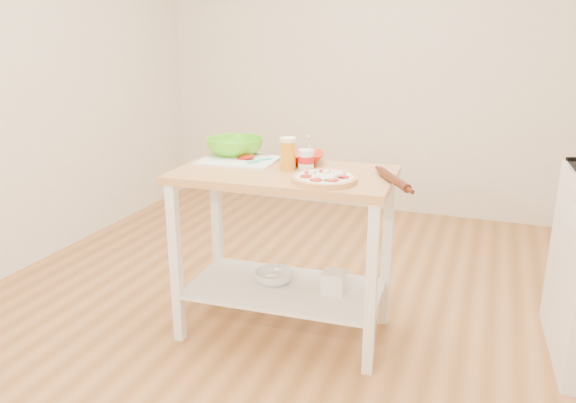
# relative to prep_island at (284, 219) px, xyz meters

# --- Properties ---
(room_shell) EXTENTS (4.04, 4.54, 2.74)m
(room_shell) POSITION_rel_prep_island_xyz_m (0.02, 0.09, 0.71)
(room_shell) COLOR #B87B44
(room_shell) RESTS_ON ground
(prep_island) EXTENTS (1.12, 0.65, 0.90)m
(prep_island) POSITION_rel_prep_island_xyz_m (0.00, 0.00, 0.00)
(prep_island) COLOR tan
(prep_island) RESTS_ON ground
(pizza) EXTENTS (0.31, 0.31, 0.05)m
(pizza) POSITION_rel_prep_island_xyz_m (0.25, -0.12, 0.27)
(pizza) COLOR #E9AF63
(pizza) RESTS_ON prep_island
(cutting_board) EXTENTS (0.42, 0.32, 0.04)m
(cutting_board) POSITION_rel_prep_island_xyz_m (-0.31, 0.12, 0.26)
(cutting_board) COLOR white
(cutting_board) RESTS_ON prep_island
(spatula) EXTENTS (0.10, 0.14, 0.01)m
(spatula) POSITION_rel_prep_island_xyz_m (-0.19, 0.10, 0.27)
(spatula) COLOR #38C7B5
(spatula) RESTS_ON cutting_board
(knife) EXTENTS (0.27, 0.05, 0.01)m
(knife) POSITION_rel_prep_island_xyz_m (-0.36, 0.27, 0.27)
(knife) COLOR silver
(knife) RESTS_ON cutting_board
(orange_bowl) EXTENTS (0.31, 0.31, 0.06)m
(orange_bowl) POSITION_rel_prep_island_xyz_m (0.03, 0.20, 0.28)
(orange_bowl) COLOR red
(orange_bowl) RESTS_ON prep_island
(green_bowl) EXTENTS (0.37, 0.37, 0.10)m
(green_bowl) POSITION_rel_prep_island_xyz_m (-0.39, 0.24, 0.30)
(green_bowl) COLOR #59C818
(green_bowl) RESTS_ON prep_island
(beer_pint) EXTENTS (0.08, 0.08, 0.16)m
(beer_pint) POSITION_rel_prep_island_xyz_m (0.00, 0.04, 0.34)
(beer_pint) COLOR orange
(beer_pint) RESTS_ON prep_island
(yogurt_tub) EXTENTS (0.08, 0.08, 0.18)m
(yogurt_tub) POSITION_rel_prep_island_xyz_m (0.09, 0.08, 0.31)
(yogurt_tub) COLOR white
(yogurt_tub) RESTS_ON prep_island
(rolling_pin) EXTENTS (0.21, 0.31, 0.04)m
(rolling_pin) POSITION_rel_prep_island_xyz_m (0.56, -0.05, 0.27)
(rolling_pin) COLOR #502212
(rolling_pin) RESTS_ON prep_island
(shelf_glass_bowl) EXTENTS (0.22, 0.22, 0.07)m
(shelf_glass_bowl) POSITION_rel_prep_island_xyz_m (-0.07, 0.03, -0.35)
(shelf_glass_bowl) COLOR silver
(shelf_glass_bowl) RESTS_ON prep_island
(shelf_bin) EXTENTS (0.12, 0.12, 0.11)m
(shelf_bin) POSITION_rel_prep_island_xyz_m (0.26, 0.04, -0.33)
(shelf_bin) COLOR white
(shelf_bin) RESTS_ON prep_island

